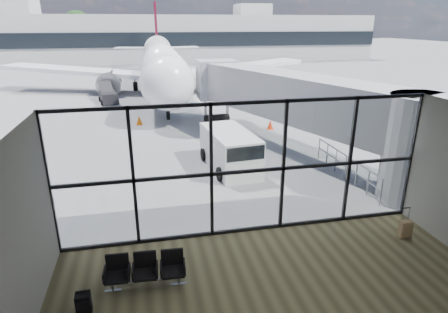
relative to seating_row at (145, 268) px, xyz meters
name	(u,v)px	position (x,y,z in m)	size (l,w,h in m)	color
ground	(167,76)	(3.40, 42.12, -0.52)	(220.00, 220.00, 0.00)	slate
lounge_shell	(313,238)	(3.40, -2.68, 2.13)	(12.02, 8.01, 4.51)	brown
glass_curtain_wall	(248,170)	(3.40, 2.12, 1.72)	(12.10, 0.12, 4.50)	white
jet_bridge	(303,104)	(8.30, 9.20, 2.24)	(8.00, 16.50, 4.33)	gray
apron_railing	(346,163)	(9.00, 5.62, 0.20)	(0.06, 5.46, 1.11)	gray
far_terminal	(154,37)	(2.82, 64.09, 3.69)	(80.00, 12.20, 11.00)	silver
tree_3	(13,34)	(-23.60, 74.12, 4.11)	(4.95, 4.95, 7.12)	#382619
tree_4	(46,31)	(-17.60, 74.12, 4.73)	(5.61, 5.61, 8.07)	#382619
tree_5	(78,27)	(-11.60, 74.12, 5.35)	(6.27, 6.27, 9.03)	#382619
seating_row	(145,268)	(0.00, 0.00, 0.00)	(2.13, 0.70, 0.95)	gray
backpack	(84,303)	(-1.51, -0.74, -0.26)	(0.37, 0.34, 0.55)	black
suitcase	(405,229)	(8.40, 0.61, -0.21)	(0.40, 0.31, 1.05)	#977A54
airliner	(161,61)	(2.26, 32.47, 2.36)	(31.79, 36.78, 9.47)	white
service_van	(230,150)	(4.17, 7.90, 0.42)	(2.42, 4.41, 1.84)	silver
belt_loader	(108,96)	(-2.82, 25.67, 0.04)	(1.93, 3.81, 1.68)	black
traffic_cone_a	(139,120)	(-0.16, 17.38, -0.21)	(0.46, 0.46, 0.65)	orange
traffic_cone_b	(239,138)	(5.60, 11.91, -0.25)	(0.40, 0.40, 0.58)	orange
traffic_cone_c	(270,125)	(8.40, 14.37, -0.24)	(0.43, 0.43, 0.61)	red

